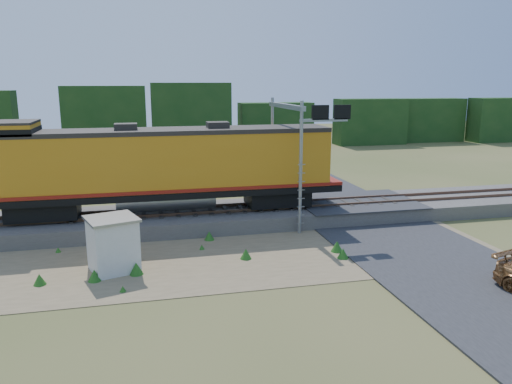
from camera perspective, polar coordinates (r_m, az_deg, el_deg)
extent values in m
plane|color=#475123|center=(22.84, 1.40, -7.50)|extent=(140.00, 140.00, 0.00)
cube|color=slate|center=(28.30, -1.67, -2.69)|extent=(70.00, 5.00, 0.80)
cube|color=brown|center=(27.49, -1.38, -2.11)|extent=(70.00, 0.10, 0.16)
cube|color=brown|center=(28.86, -1.97, -1.41)|extent=(70.00, 0.10, 0.16)
cube|color=#8C7754|center=(22.91, -3.81, -7.42)|extent=(26.00, 8.00, 0.03)
cube|color=#38383A|center=(30.33, 11.39, -1.07)|extent=(7.00, 5.20, 0.06)
cube|color=#38383A|center=(45.21, 2.94, 2.56)|extent=(7.00, 24.00, 0.08)
cube|color=#173A15|center=(59.19, -8.01, 7.93)|extent=(36.00, 3.00, 6.50)
cube|color=#173A15|center=(74.45, 24.64, 7.64)|extent=(50.00, 3.00, 6.00)
cube|color=black|center=(27.96, -23.07, -1.80)|extent=(3.46, 2.21, 0.86)
cube|color=black|center=(28.54, 2.42, -0.52)|extent=(3.46, 2.21, 0.86)
cube|color=black|center=(27.42, -10.24, 0.05)|extent=(19.21, 2.88, 0.35)
cylinder|color=gray|center=(27.52, -10.21, -0.89)|extent=(5.28, 1.15, 1.15)
cube|color=#C07B16|center=(27.11, -10.38, 3.48)|extent=(17.77, 2.79, 2.98)
cube|color=maroon|center=(27.36, -10.27, 0.64)|extent=(19.21, 2.93, 0.17)
cube|color=#28231E|center=(26.92, -10.51, 6.86)|extent=(17.77, 2.83, 0.23)
cube|color=#C07B16|center=(27.57, -26.37, 6.37)|extent=(2.50, 2.79, 0.67)
cube|color=#28231E|center=(27.54, -26.44, 7.14)|extent=(2.50, 2.83, 0.12)
cube|color=black|center=(27.57, -26.36, 6.27)|extent=(2.55, 2.83, 0.34)
cube|color=#28231E|center=(26.87, -14.65, 7.13)|extent=(1.15, 0.96, 0.43)
cube|color=#28231E|center=(27.19, -4.40, 7.55)|extent=(1.15, 0.96, 0.43)
cube|color=silver|center=(21.78, -16.02, -5.90)|extent=(2.24, 2.24, 2.23)
cube|color=gray|center=(21.46, -16.20, -2.96)|extent=(2.47, 2.47, 0.11)
cylinder|color=gray|center=(25.64, 5.12, 2.64)|extent=(0.18, 0.18, 6.89)
cylinder|color=gray|center=(30.93, 1.86, 4.37)|extent=(0.18, 0.18, 6.89)
cube|color=gray|center=(27.96, 3.42, 9.77)|extent=(0.25, 6.20, 0.25)
cube|color=gray|center=(25.73, 7.75, 8.14)|extent=(2.56, 0.15, 0.15)
cube|color=black|center=(25.64, 7.36, 9.01)|extent=(0.89, 0.15, 0.74)
cube|color=black|center=(26.07, 9.82, 8.99)|extent=(0.89, 0.15, 0.74)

